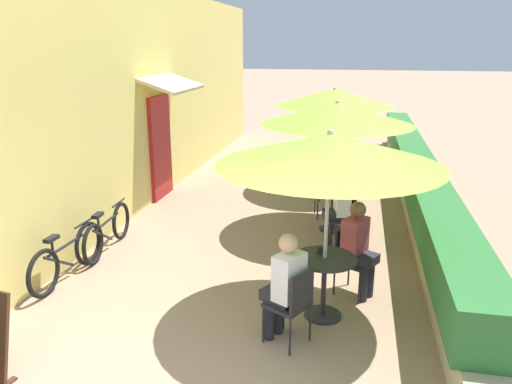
{
  "coord_description": "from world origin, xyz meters",
  "views": [
    {
      "loc": [
        1.57,
        -3.14,
        3.11
      ],
      "look_at": [
        0.15,
        3.76,
        1.0
      ],
      "focal_mm": 35.0,
      "sensor_mm": 36.0,
      "label": 1
    }
  ],
  "objects": [
    {
      "name": "cafe_facade_wall",
      "position": [
        -2.54,
        6.92,
        2.09
      ],
      "size": [
        0.98,
        14.11,
        4.2
      ],
      "color": "#E0CC6B",
      "rests_on": "ground_plane"
    },
    {
      "name": "planter_hedge",
      "position": [
        2.75,
        6.95,
        0.54
      ],
      "size": [
        0.6,
        13.11,
        1.01
      ],
      "color": "tan",
      "rests_on": "ground_plane"
    },
    {
      "name": "patio_table_near",
      "position": [
        1.28,
        2.16,
        0.53
      ],
      "size": [
        0.73,
        0.73,
        0.75
      ],
      "color": "#28282D",
      "rests_on": "ground_plane"
    },
    {
      "name": "patio_umbrella_near",
      "position": [
        1.28,
        2.16,
        2.01
      ],
      "size": [
        2.48,
        2.48,
        2.24
      ],
      "color": "#B7B7BC",
      "rests_on": "ground_plane"
    },
    {
      "name": "cafe_chair_near_left",
      "position": [
        1.01,
        1.51,
        0.52
      ],
      "size": [
        0.54,
        0.54,
        0.87
      ],
      "rotation": [
        0.0,
        0.0,
        7.34
      ],
      "color": "#232328",
      "rests_on": "ground_plane"
    },
    {
      "name": "seated_patron_near_left",
      "position": [
        0.91,
        1.57,
        0.69
      ],
      "size": [
        0.51,
        0.47,
        1.25
      ],
      "rotation": [
        0.0,
        0.0,
        7.34
      ],
      "color": "#23232D",
      "rests_on": "ground_plane"
    },
    {
      "name": "cafe_chair_near_right",
      "position": [
        1.56,
        2.82,
        0.52
      ],
      "size": [
        0.54,
        0.54,
        0.87
      ],
      "rotation": [
        0.0,
        0.0,
        10.49
      ],
      "color": "#232328",
      "rests_on": "ground_plane"
    },
    {
      "name": "seated_patron_near_right",
      "position": [
        1.66,
        2.76,
        0.69
      ],
      "size": [
        0.51,
        0.47,
        1.25
      ],
      "rotation": [
        0.0,
        0.0,
        10.49
      ],
      "color": "#23232D",
      "rests_on": "ground_plane"
    },
    {
      "name": "coffee_cup_near",
      "position": [
        1.21,
        2.27,
        0.79
      ],
      "size": [
        0.07,
        0.07,
        0.09
      ],
      "color": "#232328",
      "rests_on": "patio_table_near"
    },
    {
      "name": "patio_table_mid",
      "position": [
        1.22,
        5.06,
        0.53
      ],
      "size": [
        0.73,
        0.73,
        0.75
      ],
      "color": "#28282D",
      "rests_on": "ground_plane"
    },
    {
      "name": "patio_umbrella_mid",
      "position": [
        1.22,
        5.06,
        2.01
      ],
      "size": [
        2.48,
        2.48,
        2.24
      ],
      "color": "#B7B7BC",
      "rests_on": "ground_plane"
    },
    {
      "name": "cafe_chair_mid_left",
      "position": [
        1.45,
        4.38,
        0.52
      ],
      "size": [
        0.48,
        0.48,
        0.87
      ],
      "rotation": [
        0.0,
        0.0,
        8.07
      ],
      "color": "#232328",
      "rests_on": "ground_plane"
    },
    {
      "name": "seated_patron_mid_left",
      "position": [
        1.34,
        4.36,
        0.69
      ],
      "size": [
        0.46,
        0.4,
        1.25
      ],
      "rotation": [
        0.0,
        0.0,
        8.07
      ],
      "color": "#23232D",
      "rests_on": "ground_plane"
    },
    {
      "name": "cafe_chair_mid_right",
      "position": [
        1.0,
        5.73,
        0.52
      ],
      "size": [
        0.48,
        0.48,
        0.87
      ],
      "rotation": [
        0.0,
        0.0,
        11.22
      ],
      "color": "#232328",
      "rests_on": "ground_plane"
    },
    {
      "name": "coffee_cup_mid",
      "position": [
        1.18,
        5.19,
        0.79
      ],
      "size": [
        0.07,
        0.07,
        0.09
      ],
      "color": "white",
      "rests_on": "patio_table_mid"
    },
    {
      "name": "patio_table_far",
      "position": [
        1.05,
        7.56,
        0.53
      ],
      "size": [
        0.73,
        0.73,
        0.75
      ],
      "color": "#28282D",
      "rests_on": "ground_plane"
    },
    {
      "name": "patio_umbrella_far",
      "position": [
        1.05,
        7.56,
        2.01
      ],
      "size": [
        2.48,
        2.48,
        2.24
      ],
      "color": "#B7B7BC",
      "rests_on": "ground_plane"
    },
    {
      "name": "cafe_chair_far_left",
      "position": [
        1.14,
        6.85,
        0.52
      ],
      "size": [
        0.41,
        0.41,
        0.87
      ],
      "rotation": [
        0.0,
        0.0,
        7.87
      ],
      "color": "#232328",
      "rests_on": "ground_plane"
    },
    {
      "name": "cafe_chair_far_right",
      "position": [
        0.96,
        8.26,
        0.52
      ],
      "size": [
        0.41,
        0.41,
        0.87
      ],
      "rotation": [
        0.0,
        0.0,
        11.01
      ],
      "color": "#232328",
      "rests_on": "ground_plane"
    },
    {
      "name": "coffee_cup_far",
      "position": [
        0.99,
        7.5,
        0.79
      ],
      "size": [
        0.07,
        0.07,
        0.09
      ],
      "color": "white",
      "rests_on": "patio_table_far"
    },
    {
      "name": "bicycle_leaning",
      "position": [
        -2.2,
        2.44,
        0.33
      ],
      "size": [
        0.13,
        1.65,
        0.72
      ],
      "rotation": [
        0.0,
        0.0,
        -0.04
      ],
      "color": "black",
      "rests_on": "ground_plane"
    },
    {
      "name": "bicycle_second",
      "position": [
        -2.13,
        3.45,
        0.32
      ],
      "size": [
        0.16,
        1.63,
        0.7
      ],
      "rotation": [
        0.0,
        0.0,
        0.06
      ],
      "color": "black",
      "rests_on": "ground_plane"
    }
  ]
}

